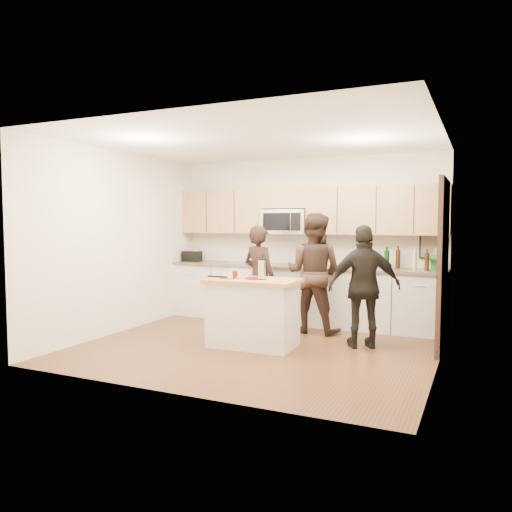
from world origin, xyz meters
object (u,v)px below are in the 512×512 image
at_px(woman_center, 314,273).
at_px(woman_right, 365,287).
at_px(island, 253,312).
at_px(woman_left, 259,278).
at_px(toaster, 192,256).

height_order(woman_center, woman_right, woman_center).
bearing_deg(woman_right, island, -3.88).
height_order(island, woman_center, woman_center).
xyz_separation_m(island, woman_right, (1.35, 0.55, 0.35)).
bearing_deg(woman_left, woman_center, -149.79).
relative_size(island, toaster, 3.87).
height_order(toaster, woman_center, woman_center).
xyz_separation_m(woman_left, woman_right, (1.70, -0.44, 0.01)).
bearing_deg(island, woman_left, 108.03).
bearing_deg(woman_left, island, 127.88).
xyz_separation_m(toaster, woman_left, (1.64, -0.71, -0.23)).
relative_size(toaster, woman_center, 0.18).
height_order(island, toaster, toaster).
xyz_separation_m(island, toaster, (-1.99, 1.70, 0.58)).
xyz_separation_m(woman_left, woman_center, (0.81, 0.17, 0.09)).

